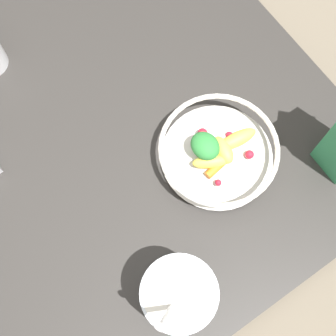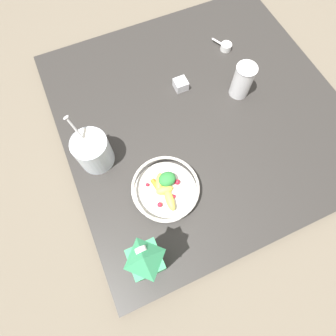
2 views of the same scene
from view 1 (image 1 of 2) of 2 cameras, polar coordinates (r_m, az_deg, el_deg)
ground_plane at (r=1.02m, az=-14.92°, el=4.77°), size 6.00×6.00×0.00m
countertop at (r=1.00m, az=-15.15°, el=5.15°), size 1.10×1.10×0.03m
fruit_bowl at (r=0.89m, az=6.12°, el=2.00°), size 0.23×0.23×0.08m
yogurt_tub at (r=0.79m, az=1.29°, el=-15.33°), size 0.12×0.12×0.23m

